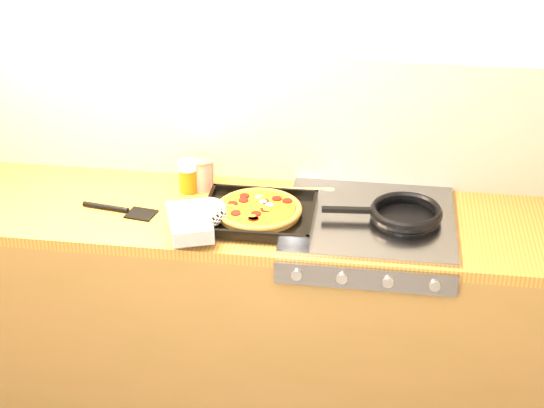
% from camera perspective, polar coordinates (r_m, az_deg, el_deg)
% --- Properties ---
extents(room_shell, '(3.20, 3.20, 3.20)m').
position_cam_1_polar(room_shell, '(3.18, -0.99, 5.88)').
color(room_shell, white).
rests_on(room_shell, ground).
extents(counter_run, '(3.20, 0.62, 0.90)m').
position_cam_1_polar(counter_run, '(3.27, -1.69, -7.49)').
color(counter_run, brown).
rests_on(counter_run, ground).
extents(stovetop, '(0.60, 0.56, 0.02)m').
position_cam_1_polar(stovetop, '(2.99, 6.71, -1.04)').
color(stovetop, gray).
rests_on(stovetop, counter_run).
extents(pizza_on_tray, '(0.52, 0.45, 0.07)m').
position_cam_1_polar(pizza_on_tray, '(2.93, -2.21, -0.62)').
color(pizza_on_tray, black).
rests_on(pizza_on_tray, stovetop).
extents(frying_pan, '(0.44, 0.28, 0.04)m').
position_cam_1_polar(frying_pan, '(2.97, 9.04, -0.67)').
color(frying_pan, black).
rests_on(frying_pan, stovetop).
extents(tomato_can, '(0.11, 0.11, 0.12)m').
position_cam_1_polar(tomato_can, '(3.18, -4.77, 2.03)').
color(tomato_can, maroon).
rests_on(tomato_can, counter_run).
extents(juice_glass, '(0.08, 0.08, 0.12)m').
position_cam_1_polar(juice_glass, '(3.16, -5.76, 1.91)').
color(juice_glass, '#D65A0C').
rests_on(juice_glass, counter_run).
extents(wooden_spoon, '(0.30, 0.05, 0.02)m').
position_cam_1_polar(wooden_spoon, '(3.17, 2.26, 0.98)').
color(wooden_spoon, tan).
rests_on(wooden_spoon, counter_run).
extents(black_spatula, '(0.29, 0.10, 0.02)m').
position_cam_1_polar(black_spatula, '(3.07, -10.35, -0.40)').
color(black_spatula, black).
rests_on(black_spatula, counter_run).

